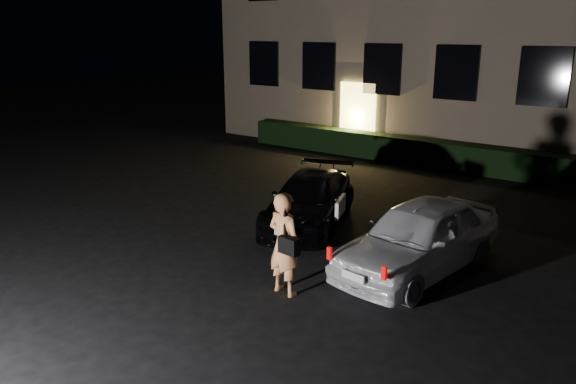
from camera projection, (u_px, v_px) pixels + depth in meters
The scene contains 5 objects.
ground at pixel (221, 280), 10.08m from camera, with size 80.00×80.00×0.00m, color black.
hedge at pixel (445, 155), 18.05m from camera, with size 15.00×0.70×0.85m, color black.
sedan at pixel (310, 200), 12.86m from camera, with size 2.83×4.20×1.13m.
hatch at pixel (419, 237), 10.30m from camera, with size 2.13×4.11×1.34m.
man at pixel (285, 244), 9.35m from camera, with size 0.75×0.50×1.79m.
Camera 1 is at (6.47, -6.69, 4.35)m, focal length 35.00 mm.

